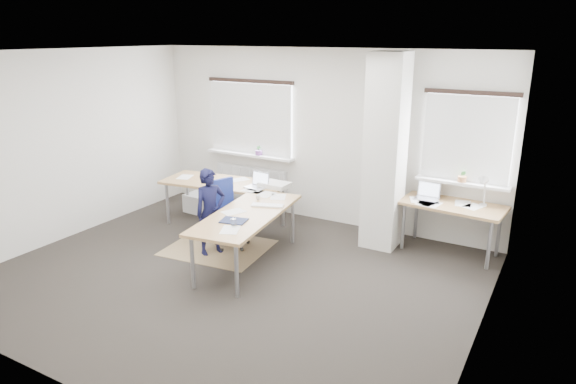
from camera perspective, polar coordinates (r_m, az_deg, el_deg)
The scene contains 8 objects.
ground at distance 6.76m, azimuth -6.18°, elevation -9.27°, with size 6.00×6.00×0.00m, color black.
room_shell at distance 6.46m, azimuth -3.00°, elevation 5.96°, with size 6.04×5.04×2.82m.
floor_mat at distance 7.62m, azimuth -7.75°, elevation -6.15°, with size 1.40×1.19×0.01m, color olive.
white_crate at distance 9.11m, azimuth -9.66°, elevation -1.25°, with size 0.53×0.37×0.32m, color white.
desk_main at distance 7.55m, azimuth -5.62°, elevation -0.71°, with size 2.72×2.63×0.96m.
desk_side at distance 7.53m, azimuth 17.81°, elevation -1.59°, with size 1.46×0.83×1.22m.
task_chair at distance 7.58m, azimuth -6.46°, elevation -4.01°, with size 0.57×0.55×0.99m.
person at distance 7.25m, azimuth -8.59°, elevation -2.20°, with size 0.45×0.30×1.24m, color black.
Camera 1 is at (3.59, -4.88, 3.00)m, focal length 32.00 mm.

